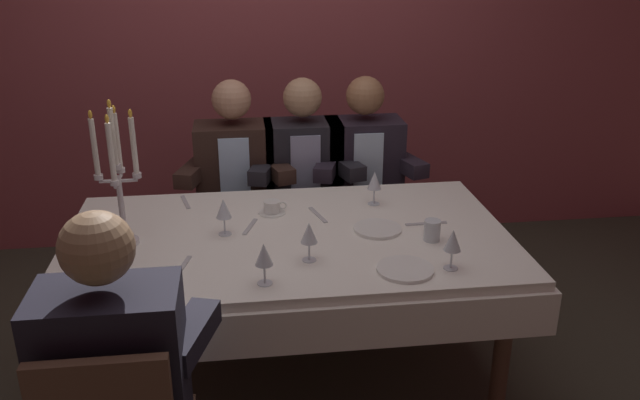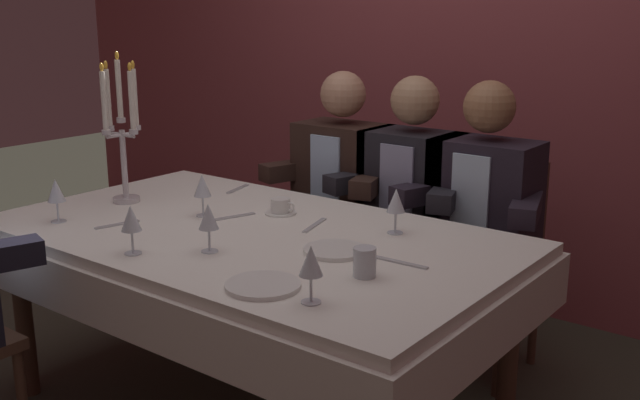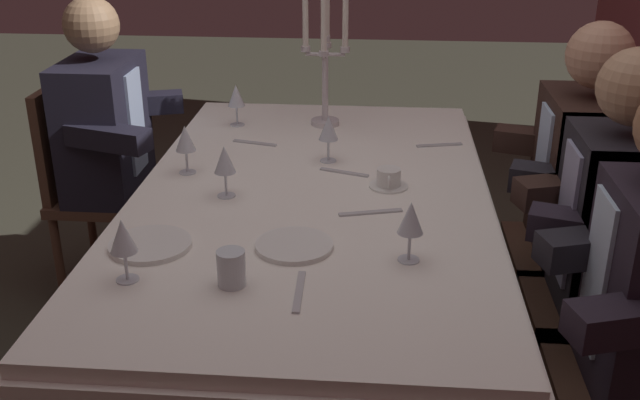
% 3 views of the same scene
% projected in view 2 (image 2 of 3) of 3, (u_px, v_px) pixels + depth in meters
% --- Properties ---
extents(back_wall, '(6.00, 0.12, 2.70)m').
position_uv_depth(back_wall, '(468.00, 41.00, 3.81)').
color(back_wall, '#954247').
rests_on(back_wall, ground_plane).
extents(dining_table, '(1.94, 1.14, 0.74)m').
position_uv_depth(dining_table, '(250.00, 262.00, 2.72)').
color(dining_table, white).
rests_on(dining_table, ground_plane).
extents(candelabra, '(0.19, 0.19, 0.61)m').
position_uv_depth(candelabra, '(122.00, 132.00, 3.01)').
color(candelabra, silver).
rests_on(candelabra, dining_table).
extents(dinner_plate_0, '(0.22, 0.22, 0.01)m').
position_uv_depth(dinner_plate_0, '(263.00, 285.00, 2.14)').
color(dinner_plate_0, white).
rests_on(dinner_plate_0, dining_table).
extents(dinner_plate_1, '(0.21, 0.21, 0.01)m').
position_uv_depth(dinner_plate_1, '(335.00, 250.00, 2.45)').
color(dinner_plate_1, white).
rests_on(dinner_plate_1, dining_table).
extents(wine_glass_0, '(0.07, 0.07, 0.16)m').
position_uv_depth(wine_glass_0, '(208.00, 218.00, 2.42)').
color(wine_glass_0, silver).
rests_on(wine_glass_0, dining_table).
extents(wine_glass_1, '(0.07, 0.07, 0.16)m').
position_uv_depth(wine_glass_1, '(311.00, 262.00, 2.00)').
color(wine_glass_1, silver).
rests_on(wine_glass_1, dining_table).
extents(wine_glass_2, '(0.07, 0.07, 0.16)m').
position_uv_depth(wine_glass_2, '(56.00, 192.00, 2.77)').
color(wine_glass_2, silver).
rests_on(wine_glass_2, dining_table).
extents(wine_glass_3, '(0.07, 0.07, 0.16)m').
position_uv_depth(wine_glass_3, '(202.00, 187.00, 2.84)').
color(wine_glass_3, silver).
rests_on(wine_glass_3, dining_table).
extents(wine_glass_4, '(0.07, 0.07, 0.16)m').
position_uv_depth(wine_glass_4, '(131.00, 220.00, 2.41)').
color(wine_glass_4, silver).
rests_on(wine_glass_4, dining_table).
extents(wine_glass_5, '(0.07, 0.07, 0.16)m').
position_uv_depth(wine_glass_5, '(396.00, 202.00, 2.63)').
color(wine_glass_5, silver).
rests_on(wine_glass_5, dining_table).
extents(water_tumbler_0, '(0.07, 0.07, 0.09)m').
position_uv_depth(water_tumbler_0, '(365.00, 262.00, 2.22)').
color(water_tumbler_0, silver).
rests_on(water_tumbler_0, dining_table).
extents(coffee_cup_0, '(0.13, 0.12, 0.06)m').
position_uv_depth(coffee_cup_0, '(281.00, 207.00, 2.90)').
color(coffee_cup_0, white).
rests_on(coffee_cup_0, dining_table).
extents(fork_0, '(0.06, 0.17, 0.01)m').
position_uv_depth(fork_0, '(238.00, 189.00, 3.29)').
color(fork_0, '#B7B7BC').
rests_on(fork_0, dining_table).
extents(fork_1, '(0.06, 0.17, 0.01)m').
position_uv_depth(fork_1, '(117.00, 225.00, 2.75)').
color(fork_1, '#B7B7BC').
rests_on(fork_1, dining_table).
extents(knife_2, '(0.07, 0.19, 0.01)m').
position_uv_depth(knife_2, '(315.00, 225.00, 2.74)').
color(knife_2, '#B7B7BC').
rests_on(knife_2, dining_table).
extents(fork_3, '(0.07, 0.17, 0.01)m').
position_uv_depth(fork_3, '(235.00, 216.00, 2.85)').
color(fork_3, '#B7B7BC').
rests_on(fork_3, dining_table).
extents(knife_4, '(0.19, 0.02, 0.01)m').
position_uv_depth(knife_4, '(400.00, 262.00, 2.34)').
color(knife_4, '#B7B7BC').
rests_on(knife_4, dining_table).
extents(seated_diner_1, '(0.63, 0.48, 1.24)m').
position_uv_depth(seated_diner_1, '(343.00, 179.00, 3.50)').
color(seated_diner_1, '#513628').
rests_on(seated_diner_1, ground_plane).
extents(seated_diner_2, '(0.63, 0.48, 1.24)m').
position_uv_depth(seated_diner_2, '(413.00, 191.00, 3.28)').
color(seated_diner_2, '#513628').
rests_on(seated_diner_2, ground_plane).
extents(seated_diner_3, '(0.63, 0.48, 1.24)m').
position_uv_depth(seated_diner_3, '(485.00, 203.00, 3.07)').
color(seated_diner_3, '#513628').
rests_on(seated_diner_3, ground_plane).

